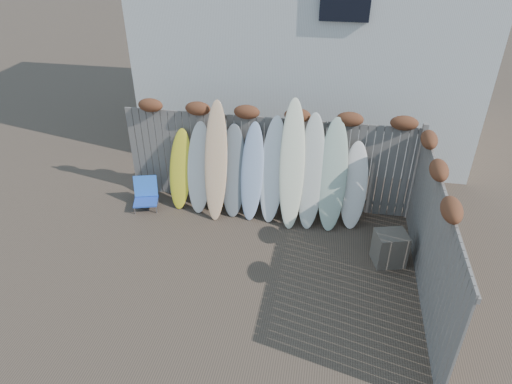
% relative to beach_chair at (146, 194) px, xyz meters
% --- Properties ---
extents(ground, '(80.00, 80.00, 0.00)m').
position_rel_beach_chair_xyz_m(ground, '(2.51, -1.79, -0.30)').
color(ground, '#493A2D').
extents(back_fence, '(6.05, 0.28, 2.24)m').
position_rel_beach_chair_xyz_m(back_fence, '(2.57, 0.60, 0.88)').
color(back_fence, slate).
rests_on(back_fence, ground).
extents(right_fence, '(0.28, 4.40, 2.24)m').
position_rel_beach_chair_xyz_m(right_fence, '(5.51, -1.54, 0.84)').
color(right_fence, slate).
rests_on(right_fence, ground).
extents(house, '(8.50, 5.50, 6.33)m').
position_rel_beach_chair_xyz_m(house, '(3.02, 4.71, 2.90)').
color(house, silver).
rests_on(house, ground).
extents(beach_chair, '(0.62, 0.64, 0.66)m').
position_rel_beach_chair_xyz_m(beach_chair, '(0.00, 0.00, 0.00)').
color(beach_chair, blue).
rests_on(beach_chair, ground).
extents(wooden_crate, '(0.64, 0.58, 0.63)m').
position_rel_beach_chair_xyz_m(wooden_crate, '(5.03, -0.95, 0.01)').
color(wooden_crate, '#655D4C').
rests_on(wooden_crate, ground).
extents(lattice_panel, '(0.11, 1.07, 1.61)m').
position_rel_beach_chair_xyz_m(lattice_panel, '(5.56, -0.53, 0.50)').
color(lattice_panel, '#433929').
rests_on(lattice_panel, ground).
extents(surfboard_0, '(0.55, 0.65, 1.68)m').
position_rel_beach_chair_xyz_m(surfboard_0, '(0.74, 0.25, 0.53)').
color(surfboard_0, yellow).
rests_on(surfboard_0, ground).
extents(surfboard_1, '(0.51, 0.67, 1.87)m').
position_rel_beach_chair_xyz_m(surfboard_1, '(1.17, 0.22, 0.63)').
color(surfboard_1, white).
rests_on(surfboard_1, ground).
extents(surfboard_2, '(0.51, 0.85, 2.36)m').
position_rel_beach_chair_xyz_m(surfboard_2, '(1.57, 0.11, 0.88)').
color(surfboard_2, tan).
rests_on(surfboard_2, ground).
extents(surfboard_3, '(0.58, 0.71, 1.88)m').
position_rel_beach_chair_xyz_m(surfboard_3, '(1.89, 0.20, 0.63)').
color(surfboard_3, slate).
rests_on(surfboard_3, ground).
extents(surfboard_4, '(0.48, 0.71, 1.96)m').
position_rel_beach_chair_xyz_m(surfboard_4, '(2.29, 0.17, 0.68)').
color(surfboard_4, '#A6BADD').
rests_on(surfboard_4, ground).
extents(surfboard_5, '(0.55, 0.78, 2.10)m').
position_rel_beach_chair_xyz_m(surfboard_5, '(2.71, 0.19, 0.75)').
color(surfboard_5, white).
rests_on(surfboard_5, ground).
extents(surfboard_6, '(0.56, 0.91, 2.49)m').
position_rel_beach_chair_xyz_m(surfboard_6, '(3.10, 0.11, 0.94)').
color(surfboard_6, white).
rests_on(surfboard_6, ground).
extents(surfboard_7, '(0.52, 0.79, 2.24)m').
position_rel_beach_chair_xyz_m(surfboard_7, '(3.47, 0.13, 0.81)').
color(surfboard_7, silver).
rests_on(surfboard_7, ground).
extents(surfboard_8, '(0.57, 0.78, 2.18)m').
position_rel_beach_chair_xyz_m(surfboard_8, '(3.90, 0.13, 0.78)').
color(surfboard_8, beige).
rests_on(surfboard_8, ground).
extents(surfboard_9, '(0.52, 0.62, 1.72)m').
position_rel_beach_chair_xyz_m(surfboard_9, '(4.33, 0.21, 0.55)').
color(surfboard_9, white).
rests_on(surfboard_9, ground).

